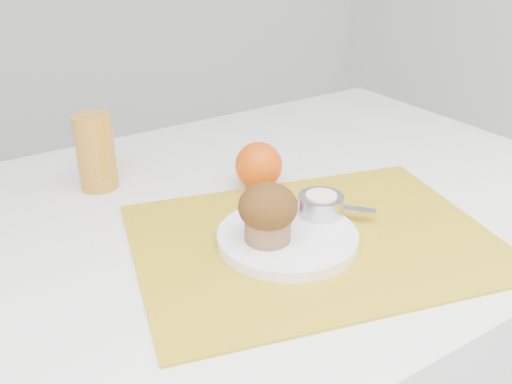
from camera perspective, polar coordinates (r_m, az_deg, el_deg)
table at (r=1.13m, az=-0.47°, el=-18.33°), size 1.20×0.80×0.75m
placemat at (r=0.82m, az=5.81°, el=-4.73°), size 0.58×0.49×0.00m
plate at (r=0.80m, az=3.17°, el=-4.58°), size 0.21×0.21×0.02m
ramekin at (r=0.84m, az=6.50°, el=-1.27°), size 0.08×0.08×0.03m
cream at (r=0.83m, az=6.55°, el=-0.41°), size 0.05×0.05×0.01m
raspberry_near at (r=0.83m, az=2.96°, el=-1.77°), size 0.02×0.02×0.02m
raspberry_far at (r=0.84m, az=2.57°, el=-1.52°), size 0.02×0.02×0.02m
butter_knife at (r=0.87m, az=6.15°, el=-1.27°), size 0.12×0.14×0.00m
orange at (r=0.95m, az=0.27°, el=2.67°), size 0.08×0.08×0.08m
juice_glass at (r=0.98m, az=-15.73°, el=3.87°), size 0.07×0.07×0.13m
muffin at (r=0.76m, az=1.19°, el=-2.04°), size 0.08×0.08×0.08m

